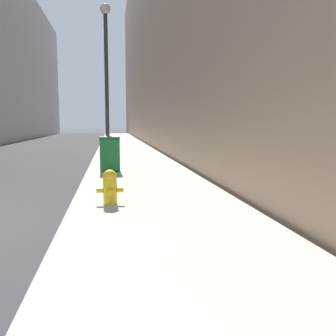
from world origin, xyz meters
TOP-DOWN VIEW (x-y plane):
  - sidewalk_right at (4.80, 18.00)m, footprint 3.18×60.00m
  - building_right_stone at (12.49, 26.00)m, footprint 12.00×60.00m
  - fire_hydrant at (3.93, 1.39)m, footprint 0.49×0.37m
  - trash_bin at (3.93, 6.12)m, footprint 0.61×0.63m
  - lamppost at (3.85, 9.09)m, footprint 0.39×0.39m

SIDE VIEW (x-z plane):
  - sidewalk_right at x=4.80m, z-range 0.00..0.14m
  - fire_hydrant at x=3.93m, z-range 0.16..0.78m
  - trash_bin at x=3.93m, z-range 0.16..1.21m
  - lamppost at x=3.85m, z-range 0.59..6.41m
  - building_right_stone at x=12.49m, z-range 0.00..18.42m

